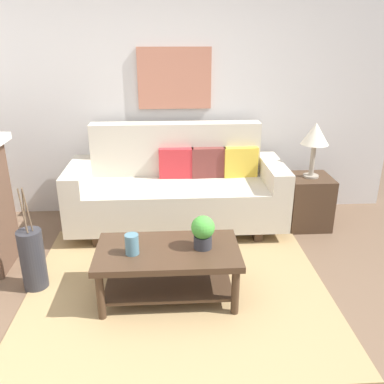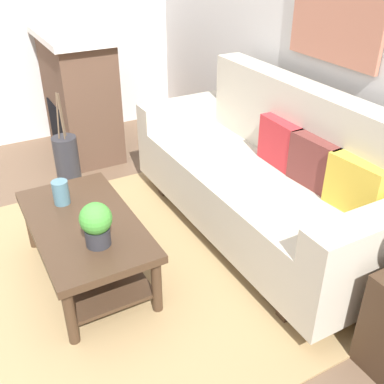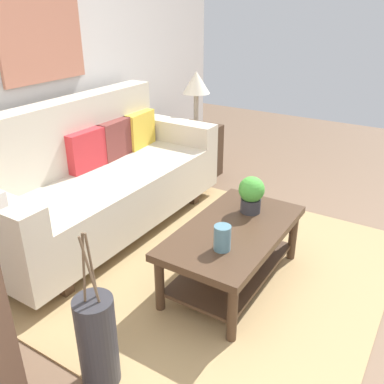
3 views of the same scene
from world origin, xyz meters
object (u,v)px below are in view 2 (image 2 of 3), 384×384
at_px(framed_painting, 337,10).
at_px(potted_plant_tabletop, 96,223).
at_px(throw_pillow_crimson, 281,143).
at_px(throw_pillow_maroon, 315,163).
at_px(coffee_table, 86,236).
at_px(couch, 263,179).
at_px(tabletop_vase, 61,192).
at_px(fireplace, 80,94).
at_px(floor_vase, 68,167).
at_px(throw_pillow_mustard, 356,186).

bearing_deg(framed_painting, potted_plant_tabletop, -84.39).
xyz_separation_m(throw_pillow_crimson, potted_plant_tabletop, (0.17, -1.38, -0.11)).
relative_size(throw_pillow_maroon, coffee_table, 0.33).
xyz_separation_m(couch, tabletop_vase, (-0.36, -1.32, 0.08)).
bearing_deg(throw_pillow_maroon, fireplace, -160.18).
bearing_deg(fireplace, couch, 19.76).
height_order(couch, fireplace, fireplace).
xyz_separation_m(throw_pillow_crimson, floor_vase, (-1.19, -1.20, -0.42)).
height_order(couch, floor_vase, couch).
height_order(throw_pillow_crimson, throw_pillow_maroon, same).
height_order(couch, throw_pillow_mustard, couch).
distance_m(couch, coffee_table, 1.27).
bearing_deg(throw_pillow_maroon, framed_painting, 135.08).
bearing_deg(potted_plant_tabletop, framed_painting, 95.61).
relative_size(throw_pillow_maroon, floor_vase, 0.69).
distance_m(tabletop_vase, framed_painting, 2.08).
xyz_separation_m(floor_vase, framed_painting, (1.19, 1.54, 1.25)).
distance_m(throw_pillow_crimson, floor_vase, 1.74).
height_order(coffee_table, framed_painting, framed_painting).
relative_size(throw_pillow_crimson, throw_pillow_mustard, 1.00).
distance_m(potted_plant_tabletop, floor_vase, 1.41).
bearing_deg(floor_vase, fireplace, 154.17).
bearing_deg(throw_pillow_maroon, tabletop_vase, -116.00).
distance_m(throw_pillow_crimson, tabletop_vase, 1.50).
height_order(throw_pillow_mustard, tabletop_vase, throw_pillow_mustard).
bearing_deg(couch, throw_pillow_crimson, 90.00).
distance_m(throw_pillow_maroon, framed_painting, 0.96).
distance_m(coffee_table, tabletop_vase, 0.33).
bearing_deg(couch, coffee_table, -94.51).
relative_size(potted_plant_tabletop, framed_painting, 0.34).
bearing_deg(framed_painting, throw_pillow_maroon, -44.92).
xyz_separation_m(throw_pillow_maroon, floor_vase, (-1.53, -1.20, -0.42)).
bearing_deg(framed_painting, couch, -90.00).
bearing_deg(throw_pillow_mustard, throw_pillow_maroon, 180.00).
xyz_separation_m(fireplace, floor_vase, (0.77, -0.37, -0.33)).
xyz_separation_m(throw_pillow_crimson, coffee_table, (-0.10, -1.39, -0.37)).
bearing_deg(framed_painting, coffee_table, -93.29).
bearing_deg(coffee_table, throw_pillow_crimson, 85.90).
bearing_deg(coffee_table, tabletop_vase, -168.28).
height_order(tabletop_vase, framed_painting, framed_painting).
bearing_deg(coffee_table, framed_painting, 86.71).
bearing_deg(throw_pillow_crimson, tabletop_vase, -104.10).
relative_size(throw_pillow_maroon, potted_plant_tabletop, 1.37).
distance_m(throw_pillow_crimson, potted_plant_tabletop, 1.40).
distance_m(tabletop_vase, fireplace, 1.71).
bearing_deg(framed_painting, throw_pillow_mustard, -26.50).
bearing_deg(potted_plant_tabletop, coffee_table, -178.55).
bearing_deg(framed_painting, fireplace, -149.16).
relative_size(coffee_table, framed_painting, 1.41).
distance_m(throw_pillow_crimson, coffee_table, 1.44).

